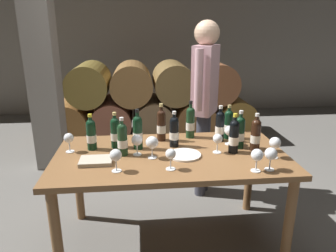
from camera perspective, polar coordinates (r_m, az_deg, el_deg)
ground_plane at (r=2.70m, az=0.44°, el=-20.08°), size 14.00×14.00×0.00m
cellar_back_wall at (r=6.33m, az=-3.68°, el=15.35°), size 10.00×0.24×2.80m
barrel_stack at (r=4.86m, az=-2.78°, el=4.43°), size 3.12×0.90×1.15m
stone_pillar at (r=3.89m, az=-22.02°, el=11.21°), size 0.32×0.32×2.60m
dining_table at (r=2.35m, az=0.48°, el=-7.09°), size 1.70×0.90×0.76m
wine_bottle_0 at (r=2.64m, az=10.98°, el=0.38°), size 0.07×0.07×0.29m
wine_bottle_1 at (r=2.27m, az=-8.33°, el=-2.35°), size 0.07×0.07×0.29m
wine_bottle_2 at (r=2.61m, az=4.11°, el=0.74°), size 0.07×0.07×0.32m
wine_bottle_3 at (r=2.44m, az=12.98°, el=-1.07°), size 0.07×0.07×0.30m
wine_bottle_4 at (r=2.54m, az=-1.23°, el=0.23°), size 0.07×0.07×0.31m
wine_bottle_5 at (r=2.42m, az=15.70°, el=-1.48°), size 0.07×0.07×0.29m
wine_bottle_6 at (r=2.34m, az=11.95°, el=-1.79°), size 0.07×0.07×0.30m
wine_bottle_7 at (r=2.56m, az=9.45°, el=0.05°), size 0.07×0.07×0.30m
wine_bottle_8 at (r=2.43m, az=-9.60°, el=-1.12°), size 0.07×0.07×0.28m
wine_bottle_9 at (r=2.37m, az=-5.55°, el=-1.09°), size 0.07×0.07×0.31m
wine_bottle_10 at (r=2.41m, az=1.13°, el=-0.96°), size 0.07×0.07×0.28m
wine_bottle_11 at (r=2.42m, az=-13.83°, el=-1.46°), size 0.07×0.07×0.28m
wine_glass_0 at (r=2.32m, az=9.05°, el=-2.44°), size 0.07×0.07×0.15m
wine_glass_1 at (r=2.20m, az=-2.94°, el=-3.10°), size 0.09×0.09×0.16m
wine_glass_2 at (r=2.50m, az=11.19°, el=-0.95°), size 0.08×0.08×0.15m
wine_glass_3 at (r=2.13m, az=18.28°, el=-4.93°), size 0.08×0.08×0.15m
wine_glass_4 at (r=2.03m, az=-9.52°, el=-5.39°), size 0.08×0.08×0.15m
wine_glass_5 at (r=2.42m, az=-17.66°, el=-2.23°), size 0.07×0.07×0.15m
wine_glass_6 at (r=2.08m, az=15.95°, el=-5.23°), size 0.08×0.08×0.15m
wine_glass_7 at (r=2.26m, az=-5.69°, el=-2.72°), size 0.08×0.08×0.15m
wine_glass_8 at (r=2.33m, az=18.95°, el=-3.01°), size 0.08×0.08×0.15m
wine_glass_9 at (r=2.03m, az=0.49°, el=-5.30°), size 0.07×0.07×0.14m
tasting_notebook at (r=2.21m, az=-13.03°, el=-6.23°), size 0.22×0.16×0.03m
serving_plate at (r=2.28m, az=3.03°, el=-5.28°), size 0.24×0.24×0.01m
sommelier_presenting at (r=3.00m, az=6.74°, el=5.84°), size 0.31×0.45×1.72m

